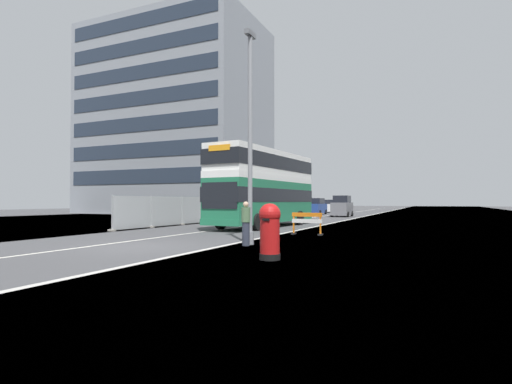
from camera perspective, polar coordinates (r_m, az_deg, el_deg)
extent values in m
cube|color=#424244|center=(15.72, -16.69, -7.65)|extent=(140.00, 280.00, 0.10)
cube|color=#B2AFA8|center=(14.05, -7.93, -8.26)|extent=(0.24, 196.00, 0.01)
cube|color=silver|center=(16.87, -21.08, -7.02)|extent=(0.16, 168.00, 0.01)
cube|color=brown|center=(37.80, -29.46, -3.76)|extent=(28.00, 36.00, 0.05)
cube|color=#1E6B47|center=(26.78, 1.22, -1.36)|extent=(3.34, 10.95, 2.66)
cube|color=white|center=(26.82, 1.22, 1.91)|extent=(3.34, 10.95, 0.40)
cube|color=white|center=(26.89, 1.22, 4.03)|extent=(3.31, 10.84, 1.59)
cube|color=black|center=(26.78, 1.22, -0.50)|extent=(3.37, 11.06, 0.85)
cube|color=black|center=(26.89, 1.22, 4.03)|extent=(3.36, 11.00, 0.87)
cube|color=black|center=(22.11, -5.26, -0.50)|extent=(2.32, 0.24, 1.46)
cube|color=orange|center=(22.31, -5.24, 6.27)|extent=(1.39, 0.17, 0.32)
cube|color=#1E6B47|center=(26.80, 1.22, -3.82)|extent=(3.37, 11.06, 0.36)
cylinder|color=black|center=(24.56, -5.01, -4.11)|extent=(0.38, 1.02, 1.00)
cylinder|color=black|center=(23.26, 0.18, -4.27)|extent=(0.38, 1.02, 1.00)
cylinder|color=black|center=(30.02, 1.70, -3.61)|extent=(0.38, 1.02, 1.00)
cylinder|color=black|center=(28.96, 6.16, -3.68)|extent=(0.38, 1.02, 1.00)
cylinder|color=gray|center=(15.98, -0.83, 7.36)|extent=(0.18, 0.18, 8.22)
cube|color=slate|center=(17.14, -0.83, 21.48)|extent=(0.20, 0.70, 0.20)
cylinder|color=gray|center=(15.86, -0.84, -6.56)|extent=(0.29, 0.29, 0.50)
cylinder|color=black|center=(11.82, 1.97, -9.14)|extent=(0.62, 0.62, 0.18)
cylinder|color=#B71414|center=(11.75, 1.97, -5.95)|extent=(0.57, 0.57, 1.14)
sphere|color=#B71414|center=(11.72, 1.97, -3.17)|extent=(0.64, 0.64, 0.64)
cube|color=black|center=(11.45, 1.41, -3.92)|extent=(0.22, 0.03, 0.07)
cube|color=orange|center=(20.49, 7.22, -3.20)|extent=(1.58, 0.14, 0.20)
cube|color=white|center=(20.50, 7.22, -4.10)|extent=(1.58, 0.14, 0.20)
cube|color=orange|center=(20.75, 5.36, -4.59)|extent=(0.07, 0.07, 1.02)
cube|color=black|center=(20.78, 5.37, -5.89)|extent=(0.16, 0.44, 0.08)
cube|color=orange|center=(20.29, 9.12, -4.66)|extent=(0.07, 0.07, 1.02)
cube|color=black|center=(20.32, 9.12, -5.98)|extent=(0.16, 0.44, 0.08)
cube|color=#A8AAAD|center=(25.35, -17.07, -2.76)|extent=(0.04, 3.26, 1.97)
cube|color=#A8AAAD|center=(28.00, -12.46, -2.65)|extent=(0.04, 3.26, 1.97)
cube|color=#A8AAAD|center=(30.79, -8.67, -2.54)|extent=(0.04, 3.26, 1.97)
cube|color=#A8AAAD|center=(33.69, -5.52, -2.44)|extent=(0.04, 3.26, 1.97)
cube|color=#A8AAAD|center=(36.68, -2.88, -2.35)|extent=(0.04, 3.26, 1.97)
cube|color=#A8AAAD|center=(39.74, -0.64, -2.28)|extent=(0.04, 3.26, 1.97)
cube|color=#A8AAAD|center=(42.84, 1.27, -2.21)|extent=(0.04, 3.26, 1.97)
cylinder|color=#939699|center=(24.10, -19.74, -2.82)|extent=(0.06, 0.06, 2.07)
cube|color=gray|center=(24.15, -19.76, -5.13)|extent=(0.44, 0.20, 0.12)
cylinder|color=#939699|center=(26.65, -14.65, -2.70)|extent=(0.06, 0.06, 2.07)
cube|color=gray|center=(26.69, -14.66, -4.79)|extent=(0.44, 0.20, 0.12)
cylinder|color=#939699|center=(29.38, -10.48, -2.59)|extent=(0.06, 0.06, 2.07)
cube|color=gray|center=(29.41, -10.48, -4.49)|extent=(0.44, 0.20, 0.12)
cylinder|color=#939699|center=(32.23, -7.03, -2.49)|extent=(0.06, 0.06, 2.07)
cube|color=gray|center=(32.26, -7.03, -4.22)|extent=(0.44, 0.20, 0.12)
cylinder|color=#939699|center=(35.18, -4.15, -2.40)|extent=(0.06, 0.06, 2.07)
cube|color=gray|center=(35.21, -4.15, -3.98)|extent=(0.44, 0.20, 0.12)
cylinder|color=#939699|center=(38.20, -1.72, -2.31)|extent=(0.06, 0.06, 2.07)
cube|color=gray|center=(38.23, -1.72, -3.78)|extent=(0.44, 0.20, 0.12)
cylinder|color=#939699|center=(41.28, 0.35, -2.24)|extent=(0.06, 0.06, 2.07)
cube|color=gray|center=(41.31, 0.35, -3.59)|extent=(0.44, 0.20, 0.12)
cylinder|color=#939699|center=(44.41, 2.13, -2.18)|extent=(0.06, 0.06, 2.07)
cube|color=gray|center=(44.44, 2.13, -3.43)|extent=(0.44, 0.20, 0.12)
cube|color=slate|center=(45.39, 12.10, -2.34)|extent=(1.72, 3.80, 1.37)
cube|color=black|center=(45.39, 12.09, -0.99)|extent=(1.58, 2.09, 0.77)
cylinder|color=black|center=(46.39, 13.45, -3.01)|extent=(0.20, 0.60, 0.60)
cylinder|color=black|center=(46.74, 11.37, -3.01)|extent=(0.20, 0.60, 0.60)
cylinder|color=black|center=(44.08, 12.87, -3.11)|extent=(0.20, 0.60, 0.60)
cylinder|color=black|center=(44.45, 10.70, -3.10)|extent=(0.20, 0.60, 0.60)
cube|color=navy|center=(52.50, 8.48, -2.31)|extent=(1.84, 4.52, 1.19)
cube|color=black|center=(52.49, 8.48, -1.27)|extent=(1.70, 2.49, 0.72)
cylinder|color=black|center=(53.62, 9.84, -2.80)|extent=(0.20, 0.60, 0.60)
cylinder|color=black|center=(54.11, 7.95, -2.79)|extent=(0.20, 0.60, 0.60)
cylinder|color=black|center=(50.91, 9.06, -2.88)|extent=(0.20, 0.60, 0.60)
cylinder|color=black|center=(51.42, 7.07, -2.87)|extent=(0.20, 0.60, 0.60)
cube|color=silver|center=(61.67, 10.49, -2.20)|extent=(1.81, 4.12, 1.10)
cube|color=black|center=(61.66, 10.49, -1.38)|extent=(1.67, 2.27, 0.65)
cylinder|color=black|center=(62.72, 11.58, -2.57)|extent=(0.20, 0.60, 0.60)
cylinder|color=black|center=(63.14, 9.97, -2.57)|extent=(0.20, 0.60, 0.60)
cylinder|color=black|center=(60.22, 11.04, -2.63)|extent=(0.20, 0.60, 0.60)
cylinder|color=black|center=(60.66, 9.38, -2.62)|extent=(0.20, 0.60, 0.60)
cylinder|color=#4C3D2D|center=(53.58, 1.10, -0.95)|extent=(0.31, 0.31, 4.08)
cylinder|color=#4C3D2D|center=(53.16, 2.07, 0.51)|extent=(2.10, 0.28, 1.30)
cylinder|color=#4C3D2D|center=(54.03, 1.61, 1.21)|extent=(0.75, 1.27, 1.36)
cylinder|color=#4C3D2D|center=(54.00, 1.25, 1.02)|extent=(0.18, 0.93, 1.21)
cylinder|color=#4C3D2D|center=(53.95, 0.85, -0.04)|extent=(0.89, 0.65, 1.31)
cylinder|color=#4C3D2D|center=(53.71, 0.70, 1.18)|extent=(0.85, 0.26, 1.05)
cylinder|color=#4C3D2D|center=(53.20, 0.80, 0.74)|extent=(0.30, 1.06, 0.83)
cylinder|color=#4C3D2D|center=(53.12, 1.12, 1.33)|extent=(0.59, 1.05, 1.01)
cylinder|color=#2D3342|center=(15.40, -1.45, -5.96)|extent=(0.29, 0.29, 0.90)
cylinder|color=#51704C|center=(15.36, -1.45, -3.23)|extent=(0.34, 0.34, 0.57)
sphere|color=tan|center=(15.35, -1.44, -1.77)|extent=(0.22, 0.22, 0.22)
cube|color=gray|center=(61.19, -11.23, 9.83)|extent=(24.69, 16.00, 27.00)
cube|color=#232D3D|center=(53.81, -16.24, 2.14)|extent=(23.21, 0.08, 1.89)
cube|color=#232D3D|center=(54.11, -16.22, 5.71)|extent=(23.21, 0.08, 1.89)
cube|color=#232D3D|center=(54.62, -16.20, 9.22)|extent=(23.21, 0.08, 1.89)
cube|color=#232D3D|center=(55.34, -16.17, 12.66)|extent=(23.21, 0.08, 1.89)
cube|color=#232D3D|center=(56.25, -16.15, 16.00)|extent=(23.21, 0.08, 1.89)
cube|color=#232D3D|center=(57.34, -16.13, 19.22)|extent=(23.21, 0.08, 1.89)
cube|color=#232D3D|center=(58.61, -16.10, 22.31)|extent=(23.21, 0.08, 1.89)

